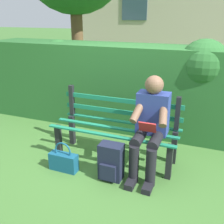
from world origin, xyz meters
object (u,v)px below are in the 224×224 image
object	(u,v)px
handbag	(64,161)
person_seated	(150,124)
park_bench	(117,127)
backpack	(111,162)

from	to	relation	value
handbag	person_seated	bearing A→B (deg)	-158.52
park_bench	person_seated	xyz separation A→B (m)	(-0.49, 0.18, 0.20)
person_seated	handbag	bearing A→B (deg)	21.48
backpack	park_bench	bearing A→B (deg)	-76.83
person_seated	handbag	world-z (taller)	person_seated
backpack	handbag	xyz separation A→B (m)	(0.62, 0.06, -0.09)
person_seated	handbag	distance (m)	1.18
park_bench	backpack	world-z (taller)	park_bench
park_bench	person_seated	size ratio (longest dim) A/B	1.40
handbag	backpack	bearing A→B (deg)	-174.58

